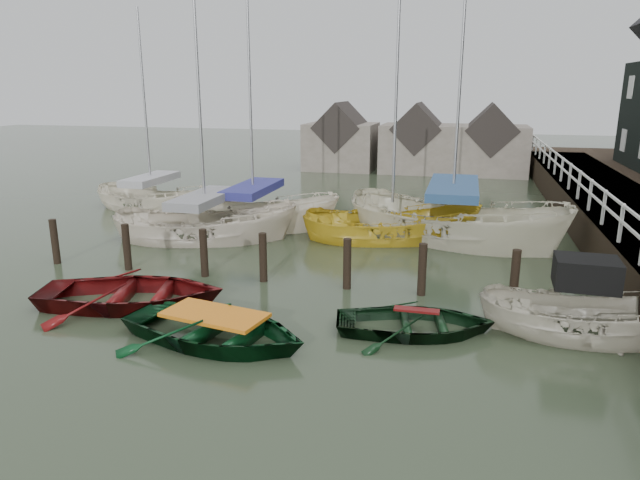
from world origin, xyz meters
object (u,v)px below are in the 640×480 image
(rowboat_green, at_px, (216,342))
(motorboat, at_px, (581,334))
(sailboat_c, at_px, (391,239))
(sailboat_d, at_px, (450,238))
(sailboat_a, at_px, (207,238))
(sailboat_e, at_px, (153,209))
(rowboat_red, at_px, (133,305))
(rowboat_dkgreen, at_px, (416,332))
(sailboat_b, at_px, (254,226))

(rowboat_green, distance_m, motorboat, 7.93)
(sailboat_c, distance_m, sailboat_d, 2.11)
(sailboat_a, bearing_deg, sailboat_e, 31.96)
(rowboat_red, relative_size, sailboat_d, 0.38)
(rowboat_green, xyz_separation_m, sailboat_e, (-8.45, 11.89, 0.06))
(rowboat_dkgreen, bearing_deg, sailboat_d, -14.56)
(sailboat_b, bearing_deg, sailboat_d, -97.93)
(rowboat_green, height_order, rowboat_dkgreen, rowboat_green)
(rowboat_green, relative_size, sailboat_d, 0.35)
(sailboat_b, height_order, sailboat_c, sailboat_b)
(rowboat_dkgreen, height_order, sailboat_d, sailboat_d)
(rowboat_red, xyz_separation_m, sailboat_d, (7.52, 8.48, 0.06))
(rowboat_green, height_order, sailboat_e, sailboat_e)
(sailboat_a, distance_m, sailboat_c, 6.66)
(rowboat_dkgreen, distance_m, sailboat_e, 16.26)
(sailboat_c, bearing_deg, rowboat_green, 149.52)
(sailboat_b, bearing_deg, motorboat, -134.30)
(rowboat_red, xyz_separation_m, sailboat_c, (5.45, 8.05, 0.01))
(sailboat_b, xyz_separation_m, sailboat_d, (7.50, -0.01, -0.00))
(rowboat_green, height_order, sailboat_b, sailboat_b)
(rowboat_red, bearing_deg, motorboat, -100.46)
(rowboat_red, distance_m, sailboat_a, 6.43)
(rowboat_green, xyz_separation_m, sailboat_a, (-3.91, 7.80, 0.06))
(rowboat_red, distance_m, sailboat_e, 11.81)
(motorboat, bearing_deg, sailboat_c, 37.22)
(rowboat_green, bearing_deg, sailboat_c, -4.11)
(sailboat_c, bearing_deg, sailboat_a, 89.23)
(sailboat_c, bearing_deg, sailboat_d, -93.93)
(rowboat_dkgreen, height_order, sailboat_a, sailboat_a)
(rowboat_green, xyz_separation_m, sailboat_b, (-2.90, 9.94, 0.06))
(sailboat_d, bearing_deg, sailboat_b, 113.47)
(sailboat_b, distance_m, sailboat_c, 5.45)
(rowboat_dkgreen, xyz_separation_m, motorboat, (3.51, 0.59, 0.09))
(rowboat_red, height_order, rowboat_green, rowboat_red)
(motorboat, bearing_deg, rowboat_green, 108.28)
(motorboat, bearing_deg, sailboat_e, 61.27)
(sailboat_a, bearing_deg, sailboat_d, -92.02)
(sailboat_d, bearing_deg, sailboat_a, 127.60)
(sailboat_c, bearing_deg, sailboat_e, 62.17)
(rowboat_red, height_order, rowboat_dkgreen, rowboat_red)
(sailboat_c, bearing_deg, motorboat, -160.80)
(sailboat_a, relative_size, sailboat_c, 1.17)
(rowboat_dkgreen, bearing_deg, rowboat_green, 99.67)
(sailboat_a, distance_m, sailboat_e, 6.11)
(sailboat_a, xyz_separation_m, sailboat_b, (1.01, 2.14, -0.00))
(rowboat_dkgreen, distance_m, sailboat_a, 10.16)
(sailboat_a, distance_m, sailboat_b, 2.36)
(rowboat_red, xyz_separation_m, rowboat_dkgreen, (7.04, 0.12, 0.00))
(sailboat_c, bearing_deg, rowboat_dkgreen, 175.75)
(rowboat_green, bearing_deg, sailboat_e, 46.20)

